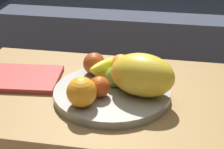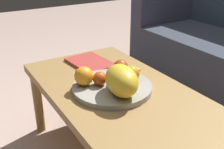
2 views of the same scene
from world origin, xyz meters
name	(u,v)px [view 1 (image 1 of 2)]	position (x,y,z in m)	size (l,w,h in m)	color
coffee_table	(125,107)	(0.00, 0.00, 0.37)	(1.06, 0.56, 0.42)	olive
couch	(132,15)	(-0.13, 1.14, 0.30)	(1.70, 0.70, 0.90)	#333946
fruit_bowl	(112,93)	(-0.04, -0.03, 0.43)	(0.35, 0.35, 0.03)	#9F9E95
melon_large_front	(142,75)	(0.05, -0.04, 0.50)	(0.19, 0.12, 0.12)	yellow
orange_front	(82,92)	(-0.10, -0.13, 0.48)	(0.08, 0.08, 0.08)	orange
orange_left	(121,66)	(-0.03, 0.07, 0.48)	(0.07, 0.07, 0.07)	orange
apple_front	(94,64)	(-0.11, 0.07, 0.48)	(0.07, 0.07, 0.07)	#AF451B
apple_left	(116,76)	(-0.03, 0.00, 0.47)	(0.06, 0.06, 0.06)	olive
apple_right	(99,87)	(-0.07, -0.07, 0.47)	(0.06, 0.06, 0.06)	#BD4918
banana_bunch	(110,71)	(-0.06, 0.05, 0.47)	(0.17, 0.15, 0.06)	yellow
magazine	(21,78)	(-0.35, 0.03, 0.42)	(0.25, 0.18, 0.02)	#B33C37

